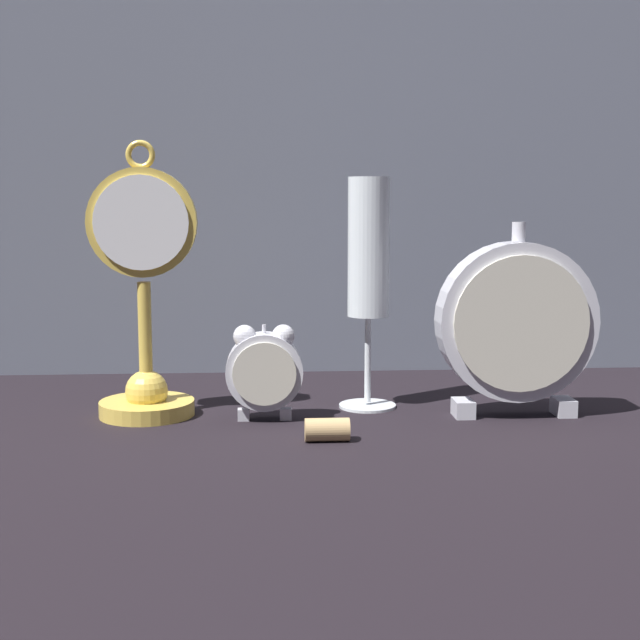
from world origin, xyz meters
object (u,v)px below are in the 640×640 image
pocket_watch_on_stand (144,310)px  champagne_flute (368,264)px  alarm_clock_twin_bell (264,368)px  mantel_clock_silver (516,323)px  wine_cork (324,430)px

pocket_watch_on_stand → champagne_flute: pocket_watch_on_stand is taller
pocket_watch_on_stand → alarm_clock_twin_bell: size_ratio=2.87×
pocket_watch_on_stand → champagne_flute: bearing=5.7°
mantel_clock_silver → wine_cork: 0.24m
champagne_flute → wine_cork: champagne_flute is taller
mantel_clock_silver → wine_cork: mantel_clock_silver is taller
champagne_flute → mantel_clock_silver: bearing=-19.0°
champagne_flute → wine_cork: 0.21m
alarm_clock_twin_bell → wine_cork: 0.11m
mantel_clock_silver → champagne_flute: size_ratio=0.81×
champagne_flute → wine_cork: (-0.06, -0.14, -0.15)m
alarm_clock_twin_bell → wine_cork: (0.06, -0.08, -0.04)m
mantel_clock_silver → wine_cork: bearing=-157.7°
alarm_clock_twin_bell → champagne_flute: (0.11, 0.05, 0.10)m
wine_cork → alarm_clock_twin_bell: bearing=123.5°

